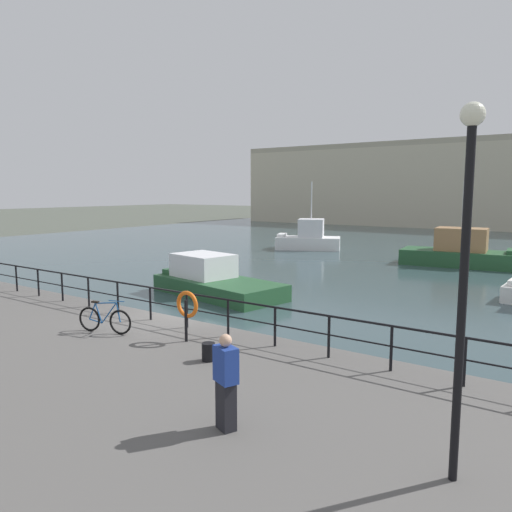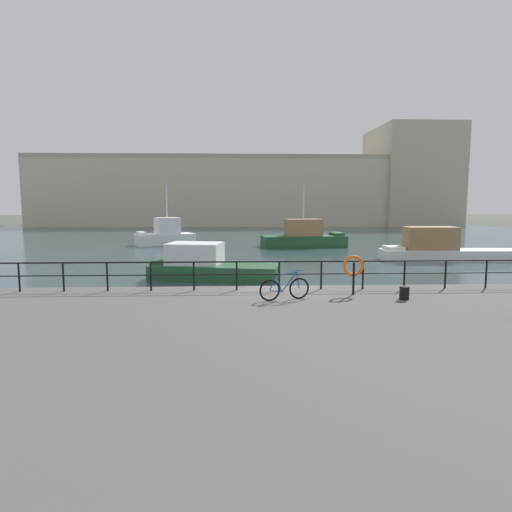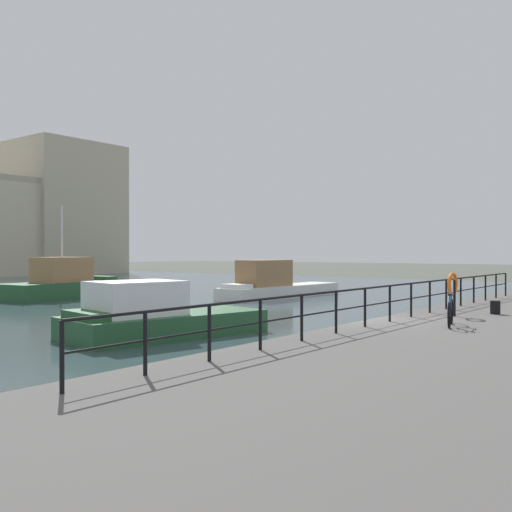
{
  "view_description": "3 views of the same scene",
  "coord_description": "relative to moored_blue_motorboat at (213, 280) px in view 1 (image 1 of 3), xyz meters",
  "views": [
    {
      "loc": [
        11.41,
        -11.4,
        4.78
      ],
      "look_at": [
        1.09,
        3.3,
        2.42
      ],
      "focal_mm": 34.68,
      "sensor_mm": 36.0,
      "label": 1
    },
    {
      "loc": [
        -1.74,
        -16.93,
        3.95
      ],
      "look_at": [
        -0.88,
        2.95,
        1.51
      ],
      "focal_mm": 31.12,
      "sensor_mm": 36.0,
      "label": 2
    },
    {
      "loc": [
        -16.14,
        -8.06,
        2.74
      ],
      "look_at": [
        1.06,
        5.15,
        2.6
      ],
      "focal_mm": 41.05,
      "sensor_mm": 36.0,
      "label": 3
    }
  ],
  "objects": [
    {
      "name": "parked_bicycle",
      "position": [
        3.04,
        -8.49,
        0.43
      ],
      "size": [
        1.72,
        0.54,
        0.98
      ],
      "rotation": [
        0.0,
        0.0,
        0.28
      ],
      "color": "black",
      "rests_on": "quay_promenade"
    },
    {
      "name": "ground_plane",
      "position": [
        3.21,
        -5.96,
        -0.66
      ],
      "size": [
        240.0,
        240.0,
        0.0
      ],
      "primitive_type": "plane",
      "color": "#4C5147"
    },
    {
      "name": "mooring_bollard",
      "position": [
        7.05,
        -8.58,
        0.26
      ],
      "size": [
        0.32,
        0.32,
        0.44
      ],
      "primitive_type": "cylinder",
      "color": "black",
      "rests_on": "quay_promenade"
    },
    {
      "name": "moored_blue_motorboat",
      "position": [
        0.0,
        0.0,
        0.0
      ],
      "size": [
        6.89,
        3.96,
        1.82
      ],
      "rotation": [
        0.0,
        0.0,
        2.96
      ],
      "color": "#23512D",
      "rests_on": "water_basin"
    },
    {
      "name": "quay_railing",
      "position": [
        3.81,
        -6.71,
        0.78
      ],
      "size": [
        23.69,
        0.07,
        1.08
      ],
      "color": "black",
      "rests_on": "quay_promenade"
    },
    {
      "name": "water_basin",
      "position": [
        3.21,
        24.24,
        -0.66
      ],
      "size": [
        80.0,
        60.0,
        0.01
      ],
      "primitive_type": "cube",
      "color": "#33474C",
      "rests_on": "ground_plane"
    },
    {
      "name": "moored_red_daysailer",
      "position": [
        7.38,
        15.9,
        0.23
      ],
      "size": [
        7.5,
        3.49,
        5.46
      ],
      "rotation": [
        0.0,
        0.0,
        0.1
      ],
      "color": "#23512D",
      "rests_on": "water_basin"
    },
    {
      "name": "moored_harbor_tender",
      "position": [
        -5.12,
        18.31,
        0.27
      ],
      "size": [
        5.72,
        4.34,
        5.54
      ],
      "rotation": [
        0.0,
        0.0,
        3.56
      ],
      "color": "white",
      "rests_on": "water_basin"
    },
    {
      "name": "life_ring_stand",
      "position": [
        5.54,
        -7.69,
        1.01
      ],
      "size": [
        0.75,
        0.16,
        1.4
      ],
      "color": "black",
      "rests_on": "quay_promenade"
    },
    {
      "name": "standing_person",
      "position": [
        9.56,
        -11.05,
        0.9
      ],
      "size": [
        0.51,
        0.43,
        1.69
      ],
      "rotation": [
        0.0,
        0.0,
        1.17
      ],
      "color": "black",
      "rests_on": "quay_promenade"
    },
    {
      "name": "quay_lamp_post",
      "position": [
        13.14,
        -10.37,
        3.32
      ],
      "size": [
        0.32,
        0.32,
        5.22
      ],
      "color": "black",
      "rests_on": "quay_promenade"
    }
  ]
}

